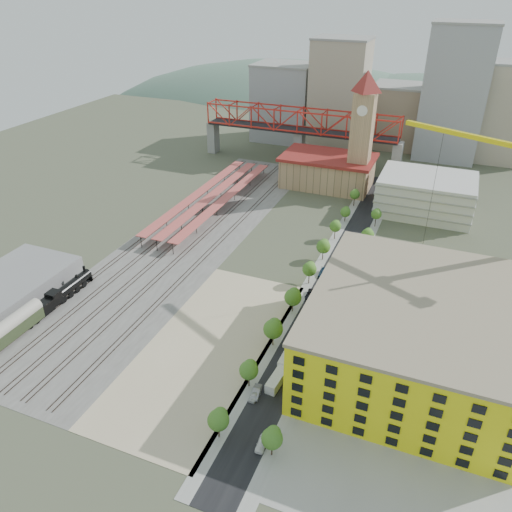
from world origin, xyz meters
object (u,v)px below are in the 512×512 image
at_px(clock_tower, 363,122).
at_px(site_trailer_b, 290,355).
at_px(site_trailer_c, 309,318).
at_px(site_trailer_d, 318,301).
at_px(site_trailer_a, 278,378).
at_px(coach, 8,330).
at_px(locomotive, 64,292).
at_px(construction_building, 414,333).
at_px(car_0, 255,396).

xyz_separation_m(clock_tower, site_trailer_b, (8.00, -108.48, -27.36)).
distance_m(site_trailer_c, site_trailer_d, 8.99).
bearing_deg(site_trailer_d, site_trailer_c, -94.31).
bearing_deg(site_trailer_c, site_trailer_d, 102.29).
height_order(clock_tower, site_trailer_a, clock_tower).
height_order(clock_tower, site_trailer_b, clock_tower).
bearing_deg(coach, site_trailer_b, 16.32).
relative_size(coach, site_trailer_b, 2.05).
height_order(locomotive, site_trailer_a, locomotive).
height_order(clock_tower, coach, clock_tower).
xyz_separation_m(construction_building, coach, (-92.00, -27.82, -6.05)).
height_order(clock_tower, site_trailer_c, clock_tower).
relative_size(locomotive, coach, 1.20).
xyz_separation_m(site_trailer_c, car_0, (-3.00, -29.60, -0.74)).
xyz_separation_m(clock_tower, construction_building, (34.00, -99.99, -19.29)).
relative_size(site_trailer_b, site_trailer_d, 1.12).
height_order(site_trailer_d, car_0, site_trailer_d).
bearing_deg(site_trailer_c, coach, -140.05).
distance_m(site_trailer_a, site_trailer_d, 32.26).
bearing_deg(clock_tower, car_0, -87.67).
bearing_deg(site_trailer_a, site_trailer_b, 94.48).
relative_size(locomotive, site_trailer_c, 2.33).
relative_size(clock_tower, site_trailer_d, 5.95).
bearing_deg(site_trailer_a, car_0, -110.86).
bearing_deg(coach, site_trailer_a, 9.74).
height_order(site_trailer_a, car_0, site_trailer_a).
xyz_separation_m(site_trailer_a, site_trailer_d, (0.00, 32.26, -0.02)).
relative_size(site_trailer_d, car_0, 2.18).
xyz_separation_m(coach, site_trailer_d, (66.00, 43.59, -2.16)).
distance_m(clock_tower, site_trailer_b, 112.17).
distance_m(coach, site_trailer_b, 68.80).
distance_m(construction_building, car_0, 37.92).
bearing_deg(clock_tower, coach, -114.41).
bearing_deg(site_trailer_c, clock_tower, 107.19).
bearing_deg(construction_building, car_0, -141.79).
relative_size(site_trailer_b, site_trailer_c, 0.94).
xyz_separation_m(coach, site_trailer_b, (66.00, 19.33, -2.02)).
relative_size(site_trailer_a, car_0, 2.23).
height_order(locomotive, car_0, locomotive).
relative_size(construction_building, locomotive, 2.09).
height_order(construction_building, coach, construction_building).
distance_m(clock_tower, car_0, 126.07).
bearing_deg(site_trailer_d, coach, -150.87).
height_order(coach, site_trailer_b, coach).
height_order(site_trailer_c, car_0, site_trailer_c).
bearing_deg(site_trailer_c, locomotive, -154.71).
height_order(site_trailer_a, site_trailer_d, site_trailer_a).
bearing_deg(coach, clock_tower, 65.59).
bearing_deg(site_trailer_c, site_trailer_a, -77.71).
relative_size(coach, site_trailer_c, 1.94).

